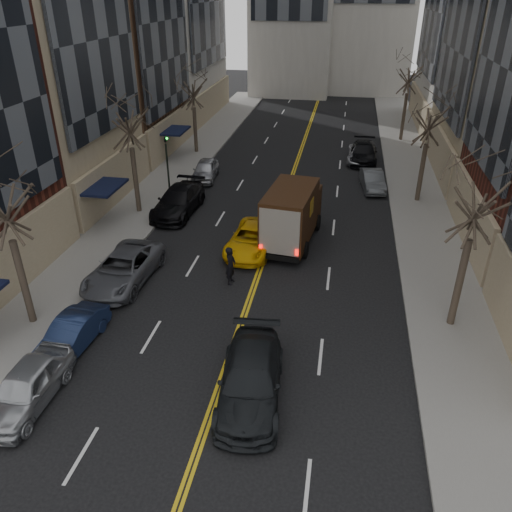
{
  "coord_description": "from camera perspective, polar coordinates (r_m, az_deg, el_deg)",
  "views": [
    {
      "loc": [
        3.71,
        -7.47,
        12.83
      ],
      "look_at": [
        0.26,
        11.67,
        2.2
      ],
      "focal_mm": 35.0,
      "sensor_mm": 36.0,
      "label": 1
    }
  ],
  "objects": [
    {
      "name": "parked_lf_b",
      "position": [
        21.3,
        -20.31,
        -8.35
      ],
      "size": [
        1.63,
        3.94,
        1.27
      ],
      "primitive_type": "imported",
      "rotation": [
        0.0,
        0.0,
        -0.08
      ],
      "color": "#131E3C",
      "rests_on": "ground"
    },
    {
      "name": "observer_sedan",
      "position": [
        17.83,
        -0.62,
        -13.92
      ],
      "size": [
        2.63,
        5.47,
        1.54
      ],
      "rotation": [
        0.0,
        0.0,
        0.09
      ],
      "color": "black",
      "rests_on": "ground"
    },
    {
      "name": "sidewalk_left",
      "position": [
        38.89,
        -9.59,
        9.12
      ],
      "size": [
        4.0,
        66.0,
        0.15
      ],
      "primitive_type": "cube",
      "color": "slate",
      "rests_on": "ground"
    },
    {
      "name": "taxi",
      "position": [
        27.03,
        -0.47,
        1.95
      ],
      "size": [
        2.6,
        5.05,
        1.36
      ],
      "primitive_type": "imported",
      "rotation": [
        0.0,
        0.0,
        -0.07
      ],
      "color": "#E2A809",
      "rests_on": "ground"
    },
    {
      "name": "tree_lf_far",
      "position": [
        42.9,
        -7.28,
        19.32
      ],
      "size": [
        3.2,
        3.2,
        8.12
      ],
      "color": "#382D23",
      "rests_on": "sidewalk_left"
    },
    {
      "name": "parked_lf_d",
      "position": [
        32.01,
        -8.86,
        6.24
      ],
      "size": [
        2.46,
        5.61,
        1.61
      ],
      "primitive_type": "imported",
      "rotation": [
        0.0,
        0.0,
        -0.04
      ],
      "color": "black",
      "rests_on": "ground"
    },
    {
      "name": "parked_rt_a",
      "position": [
        36.5,
        13.18,
        8.41
      ],
      "size": [
        1.87,
        4.1,
        1.3
      ],
      "primitive_type": "imported",
      "rotation": [
        0.0,
        0.0,
        0.13
      ],
      "color": "#4A4E52",
      "rests_on": "ground"
    },
    {
      "name": "parked_rt_b",
      "position": [
        42.31,
        11.89,
        11.31
      ],
      "size": [
        2.18,
        4.62,
        1.28
      ],
      "primitive_type": "imported",
      "rotation": [
        0.0,
        0.0,
        -0.01
      ],
      "color": "#B0B1B8",
      "rests_on": "ground"
    },
    {
      "name": "traffic_signal",
      "position": [
        33.04,
        -10.11,
        10.59
      ],
      "size": [
        0.29,
        0.26,
        4.7
      ],
      "color": "black",
      "rests_on": "sidewalk_left"
    },
    {
      "name": "pedestrian",
      "position": [
        23.94,
        -2.92,
        -1.09
      ],
      "size": [
        0.51,
        0.74,
        1.93
      ],
      "primitive_type": "imported",
      "rotation": [
        0.0,
        0.0,
        1.5
      ],
      "color": "black",
      "rests_on": "ground"
    },
    {
      "name": "tree_lf_mid",
      "position": [
        30.82,
        -14.55,
        16.13
      ],
      "size": [
        3.2,
        3.2,
        8.91
      ],
      "color": "#382D23",
      "rests_on": "sidewalk_left"
    },
    {
      "name": "parked_lf_c",
      "position": [
        24.95,
        -14.9,
        -1.38
      ],
      "size": [
        2.71,
        5.45,
        1.49
      ],
      "primitive_type": "imported",
      "rotation": [
        0.0,
        0.0,
        -0.05
      ],
      "color": "#53555B",
      "rests_on": "ground"
    },
    {
      "name": "ups_truck",
      "position": [
        27.61,
        4.14,
        4.74
      ],
      "size": [
        2.99,
        6.27,
        3.32
      ],
      "rotation": [
        0.0,
        0.0,
        -0.11
      ],
      "color": "black",
      "rests_on": "ground"
    },
    {
      "name": "tree_rt_near",
      "position": [
        20.19,
        24.45,
        7.66
      ],
      "size": [
        3.2,
        3.2,
        8.71
      ],
      "color": "#382D23",
      "rests_on": "sidewalk_right"
    },
    {
      "name": "tree_rt_mid",
      "position": [
        33.53,
        19.48,
        15.65
      ],
      "size": [
        3.2,
        3.2,
        8.32
      ],
      "color": "#382D23",
      "rests_on": "sidewalk_right"
    },
    {
      "name": "parked_rt_c",
      "position": [
        42.41,
        12.21,
        11.47
      ],
      "size": [
        2.18,
        5.18,
        1.49
      ],
      "primitive_type": "imported",
      "rotation": [
        0.0,
        0.0,
        -0.02
      ],
      "color": "black",
      "rests_on": "ground"
    },
    {
      "name": "tree_rt_far",
      "position": [
        48.13,
        17.3,
        20.22
      ],
      "size": [
        3.2,
        3.2,
        9.11
      ],
      "color": "#382D23",
      "rests_on": "sidewalk_right"
    },
    {
      "name": "parked_lf_a",
      "position": [
        19.3,
        -24.76,
        -13.42
      ],
      "size": [
        1.71,
        4.23,
        1.44
      ],
      "primitive_type": "imported",
      "rotation": [
        0.0,
        0.0,
        -0.0
      ],
      "color": "#B0B3B8",
      "rests_on": "ground"
    },
    {
      "name": "sidewalk_right",
      "position": [
        37.13,
        17.89,
        7.16
      ],
      "size": [
        4.0,
        66.0,
        0.15
      ],
      "primitive_type": "cube",
      "color": "slate",
      "rests_on": "ground"
    },
    {
      "name": "parked_lf_e",
      "position": [
        37.73,
        -5.82,
        9.76
      ],
      "size": [
        1.98,
        4.21,
        1.39
      ],
      "primitive_type": "imported",
      "rotation": [
        0.0,
        0.0,
        0.08
      ],
      "color": "#B2B4BB",
      "rests_on": "ground"
    }
  ]
}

